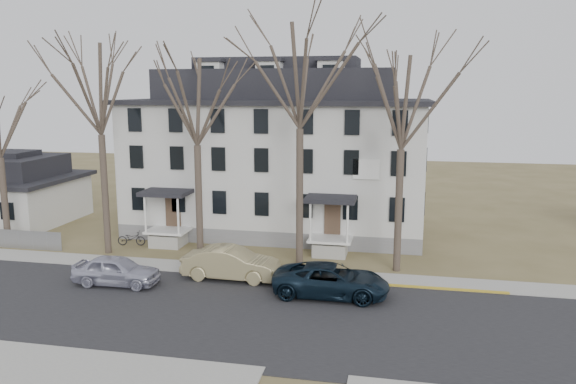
% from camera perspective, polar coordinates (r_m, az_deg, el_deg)
% --- Properties ---
extents(ground, '(120.00, 120.00, 0.00)m').
position_cam_1_polar(ground, '(23.91, -5.64, -14.24)').
color(ground, brown).
rests_on(ground, ground).
extents(main_road, '(120.00, 10.00, 0.04)m').
position_cam_1_polar(main_road, '(25.66, -4.30, -12.44)').
color(main_road, '#27272A').
rests_on(main_road, ground).
extents(far_sidewalk, '(120.00, 2.00, 0.08)m').
position_cam_1_polar(far_sidewalk, '(31.10, -1.27, -8.25)').
color(far_sidewalk, '#A09F97').
rests_on(far_sidewalk, ground).
extents(yellow_curb, '(14.00, 0.25, 0.06)m').
position_cam_1_polar(yellow_curb, '(29.60, 7.95, -9.34)').
color(yellow_curb, gold).
rests_on(yellow_curb, ground).
extents(boarding_house, '(20.80, 12.36, 12.05)m').
position_cam_1_polar(boarding_house, '(39.88, -0.95, 3.83)').
color(boarding_house, slate).
rests_on(boarding_house, ground).
extents(small_house, '(8.70, 8.70, 5.00)m').
position_cam_1_polar(small_house, '(47.15, -25.98, -0.05)').
color(small_house, silver).
rests_on(small_house, ground).
extents(tree_far_left, '(8.40, 8.40, 13.72)m').
position_cam_1_polar(tree_far_left, '(35.21, -18.71, 10.51)').
color(tree_far_left, '#473B31').
rests_on(tree_far_left, ground).
extents(tree_mid_left, '(7.80, 7.80, 12.74)m').
position_cam_1_polar(tree_mid_left, '(32.64, -9.34, 9.66)').
color(tree_mid_left, '#473B31').
rests_on(tree_mid_left, ground).
extents(tree_center, '(9.00, 9.00, 14.70)m').
position_cam_1_polar(tree_center, '(31.05, 1.24, 12.50)').
color(tree_center, '#473B31').
rests_on(tree_center, ground).
extents(tree_mid_right, '(7.80, 7.80, 12.74)m').
position_cam_1_polar(tree_mid_right, '(30.53, 11.58, 9.55)').
color(tree_mid_right, '#473B31').
rests_on(tree_mid_right, ground).
extents(car_silver, '(4.50, 1.90, 1.52)m').
position_cam_1_polar(car_silver, '(30.36, -17.03, -7.69)').
color(car_silver, '#B4B5CA').
rests_on(car_silver, ground).
extents(car_tan, '(5.17, 1.88, 1.69)m').
position_cam_1_polar(car_tan, '(30.05, -5.80, -7.28)').
color(car_tan, tan).
rests_on(car_tan, ground).
extents(car_navy, '(5.63, 2.61, 1.56)m').
position_cam_1_polar(car_navy, '(27.64, 4.40, -9.00)').
color(car_navy, black).
rests_on(car_navy, ground).
extents(bicycle_left, '(1.87, 0.89, 0.94)m').
position_cam_1_polar(bicycle_left, '(37.55, -15.62, -4.61)').
color(bicycle_left, black).
rests_on(bicycle_left, ground).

